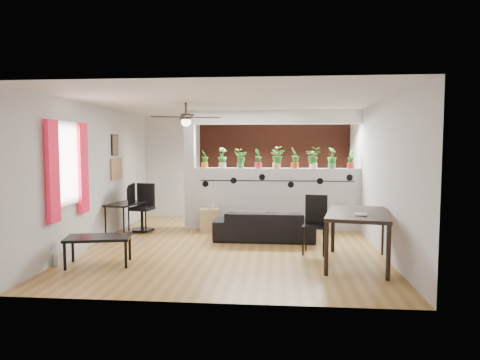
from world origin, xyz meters
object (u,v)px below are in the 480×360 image
at_px(ceiling_fan, 186,119).
at_px(potted_plant_2, 240,158).
at_px(potted_plant_1, 222,157).
at_px(potted_plant_8, 351,158).
at_px(coffee_table, 98,239).
at_px(cup, 212,206).
at_px(computer_desk, 126,206).
at_px(potted_plant_5, 295,157).
at_px(office_chair, 143,211).
at_px(folding_chair, 316,219).
at_px(potted_plant_0, 205,158).
at_px(potted_plant_7, 332,157).
at_px(dining_table, 358,218).
at_px(potted_plant_3, 258,158).
at_px(sofa, 264,226).
at_px(potted_plant_4, 277,157).
at_px(potted_plant_6, 313,157).
at_px(cube_shelf, 210,220).

relative_size(ceiling_fan, potted_plant_2, 2.84).
bearing_deg(potted_plant_1, potted_plant_2, 0.00).
distance_m(potted_plant_8, coffee_table, 5.40).
bearing_deg(cup, computer_desk, -161.04).
bearing_deg(cup, potted_plant_5, 10.88).
bearing_deg(potted_plant_8, office_chair, -174.35).
bearing_deg(potted_plant_1, folding_chair, -46.82).
xyz_separation_m(potted_plant_0, office_chair, (-1.27, -0.44, -1.12)).
bearing_deg(potted_plant_5, office_chair, -172.31).
xyz_separation_m(potted_plant_7, folding_chair, (-0.51, -1.98, -1.00)).
distance_m(potted_plant_2, dining_table, 3.47).
bearing_deg(potted_plant_8, potted_plant_3, 180.00).
bearing_deg(potted_plant_5, sofa, -119.97).
bearing_deg(potted_plant_0, potted_plant_1, 0.00).
relative_size(potted_plant_1, cup, 3.59).
xyz_separation_m(potted_plant_5, folding_chair, (0.28, -1.98, -1.01)).
distance_m(sofa, computer_desk, 2.85).
relative_size(ceiling_fan, potted_plant_8, 2.94).
bearing_deg(potted_plant_0, computer_desk, -148.08).
bearing_deg(potted_plant_7, ceiling_fan, -147.12).
height_order(computer_desk, coffee_table, computer_desk).
relative_size(potted_plant_4, sofa, 0.25).
relative_size(potted_plant_1, sofa, 0.24).
bearing_deg(potted_plant_2, coffee_table, -122.16).
xyz_separation_m(potted_plant_0, coffee_table, (-1.14, -3.06, -1.17)).
relative_size(potted_plant_1, potted_plant_6, 0.98).
bearing_deg(potted_plant_7, cube_shelf, -172.58).
bearing_deg(office_chair, potted_plant_7, 6.20).
relative_size(potted_plant_6, computer_desk, 0.45).
bearing_deg(potted_plant_5, potted_plant_4, 180.00).
bearing_deg(potted_plant_3, potted_plant_1, 180.00).
relative_size(ceiling_fan, cube_shelf, 2.38).
relative_size(potted_plant_7, sofa, 0.24).
height_order(potted_plant_6, cube_shelf, potted_plant_6).
distance_m(sofa, dining_table, 2.23).
relative_size(potted_plant_8, cube_shelf, 0.81).
bearing_deg(office_chair, ceiling_fan, -47.55).
distance_m(ceiling_fan, folding_chair, 2.87).
bearing_deg(cube_shelf, potted_plant_3, 4.88).
height_order(potted_plant_8, cube_shelf, potted_plant_8).
height_order(potted_plant_1, potted_plant_4, potted_plant_4).
relative_size(potted_plant_0, potted_plant_6, 0.89).
xyz_separation_m(potted_plant_7, potted_plant_8, (0.40, -0.00, -0.02)).
xyz_separation_m(potted_plant_5, sofa, (-0.62, -1.07, -1.32)).
distance_m(potted_plant_5, potted_plant_7, 0.79).
bearing_deg(folding_chair, potted_plant_3, 118.39).
bearing_deg(folding_chair, office_chair, 156.30).
bearing_deg(potted_plant_4, dining_table, -64.79).
bearing_deg(potted_plant_0, office_chair, -160.92).
distance_m(potted_plant_3, potted_plant_7, 1.58).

